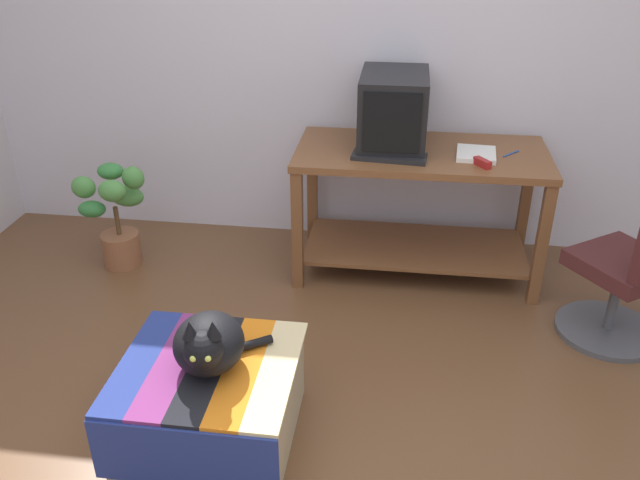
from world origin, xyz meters
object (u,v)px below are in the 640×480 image
Objects in this scene: desk at (419,190)px; cat at (209,344)px; stapler at (482,163)px; ottoman_with_blanket at (210,401)px; potted_plant at (116,217)px; keyboard at (389,157)px; tv_monitor at (393,111)px; book at (476,154)px; office_chair at (632,274)px.

desk is 3.58× the size of cat.
ottoman_with_blanket is at bearing -165.61° from stapler.
potted_plant is (-1.77, -0.20, -0.20)m from desk.
keyboard is 1.54m from cat.
desk is at bearing -21.20° from tv_monitor.
desk is 3.51× the size of keyboard.
book is at bearing 62.74° from stapler.
book is (0.47, 0.10, 0.00)m from keyboard.
tv_monitor reaches higher than potted_plant.
office_chair is at bearing -7.76° from potted_plant.
book reaches higher than cat.
tv_monitor is 2.20× the size of book.
desk is at bearing -65.31° from office_chair.
tv_monitor is 0.59× the size of office_chair.
office_chair is at bearing -31.26° from book.
desk is 1.20m from office_chair.
tv_monitor reaches higher than keyboard.
tv_monitor reaches higher than ottoman_with_blanket.
book is 0.15m from stapler.
potted_plant is at bearing 125.69° from ottoman_with_blanket.
stapler is (0.31, -0.20, 0.26)m from desk.
desk is 2.18× the size of potted_plant.
stapler is at bearing -28.81° from tv_monitor.
desk is 0.34m from keyboard.
office_chair is 8.09× the size of stapler.
book reaches higher than potted_plant.
ottoman_with_blanket is at bearing 139.82° from cat.
desk is at bearing 61.71° from ottoman_with_blanket.
stapler is at bearing 49.48° from ottoman_with_blanket.
cat is 1.76m from stapler.
book is 0.27× the size of office_chair.
cat is (0.02, -0.01, 0.30)m from ottoman_with_blanket.
ottoman_with_blanket is (-0.65, -1.59, -0.77)m from tv_monitor.
ottoman_with_blanket is 0.30m from cat.
cat is (-0.63, -1.60, -0.47)m from tv_monitor.
stapler is (1.13, 1.33, 0.59)m from ottoman_with_blanket.
office_chair reaches higher than stapler.
office_chair reaches higher than potted_plant.
tv_monitor is 4.81× the size of stapler.
cat is at bearing -121.89° from book.
tv_monitor is at bearing 59.92° from cat.
desk is at bearing 46.13° from keyboard.
potted_plant is at bearing 145.05° from stapler.
keyboard is 0.49m from stapler.
book is at bearing 52.96° from ottoman_with_blanket.
keyboard is (-0.18, -0.15, 0.25)m from desk.
ottoman_with_blanket is (-1.11, -1.47, -0.58)m from book.
desk is 1.76m from ottoman_with_blanket.
tv_monitor is 1.88m from ottoman_with_blanket.
keyboard reaches higher than cat.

